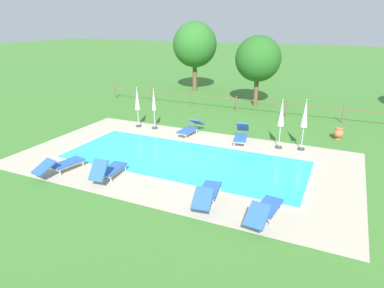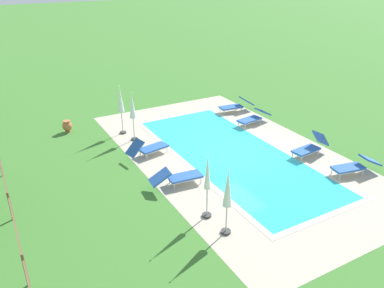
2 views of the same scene
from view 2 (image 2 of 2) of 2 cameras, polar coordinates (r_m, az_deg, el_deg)
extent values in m
plane|color=#3D752D|center=(17.38, 5.91, -1.46)|extent=(160.00, 160.00, 0.00)
cube|color=#B2A893|center=(17.38, 5.91, -1.44)|extent=(14.70, 8.27, 0.01)
cube|color=#2DB7C6|center=(17.38, 5.91, -1.44)|extent=(10.68, 4.25, 0.01)
cube|color=#C0B59F|center=(16.31, -0.59, -3.15)|extent=(11.16, 0.24, 0.01)
cube|color=#C0B59F|center=(18.66, 11.59, 0.09)|extent=(11.16, 0.24, 0.01)
cube|color=#C0B59F|center=(21.67, -2.33, 4.18)|extent=(0.24, 4.25, 0.01)
cube|color=#C0B59F|center=(13.93, 18.96, -10.12)|extent=(0.24, 4.25, 0.01)
cube|color=#2856A8|center=(20.50, 8.45, 3.59)|extent=(0.80, 1.38, 0.07)
cube|color=#2856A8|center=(21.14, 10.41, 4.70)|extent=(0.71, 0.85, 0.47)
cube|color=silver|center=(20.52, 8.44, 3.44)|extent=(0.76, 1.35, 0.04)
cylinder|color=silver|center=(20.03, 7.84, 2.56)|extent=(0.04, 0.04, 0.28)
cylinder|color=silver|center=(20.35, 6.82, 3.00)|extent=(0.04, 0.04, 0.28)
cylinder|color=silver|center=(20.79, 9.98, 3.26)|extent=(0.04, 0.04, 0.28)
cylinder|color=silver|center=(21.10, 8.97, 3.68)|extent=(0.04, 0.04, 0.28)
cube|color=#2856A8|center=(17.66, 16.44, -0.84)|extent=(0.73, 1.35, 0.07)
cube|color=#2856A8|center=(18.21, 18.40, 0.82)|extent=(0.66, 0.64, 0.70)
cube|color=silver|center=(17.68, 16.42, -1.00)|extent=(0.70, 1.33, 0.04)
cylinder|color=silver|center=(17.20, 15.84, -2.13)|extent=(0.04, 0.04, 0.28)
cylinder|color=silver|center=(17.48, 14.58, -1.52)|extent=(0.04, 0.04, 0.28)
cylinder|color=silver|center=(18.00, 18.11, -1.18)|extent=(0.04, 0.04, 0.28)
cylinder|color=silver|center=(18.27, 16.87, -0.61)|extent=(0.04, 0.04, 0.28)
cube|color=#2856A8|center=(14.89, -1.01, -4.78)|extent=(0.72, 1.35, 0.07)
cube|color=#2856A8|center=(14.47, -4.74, -4.87)|extent=(0.67, 0.82, 0.47)
cube|color=silver|center=(14.91, -1.01, -4.96)|extent=(0.69, 1.32, 0.04)
cylinder|color=silver|center=(15.37, 0.52, -4.50)|extent=(0.04, 0.04, 0.28)
cylinder|color=silver|center=(14.97, 1.33, -5.38)|extent=(0.04, 0.04, 0.28)
cylinder|color=silver|center=(15.00, -3.34, -5.33)|extent=(0.04, 0.04, 0.28)
cylinder|color=silver|center=(14.59, -2.63, -6.26)|extent=(0.04, 0.04, 0.28)
cube|color=#2856A8|center=(16.70, 22.01, -3.26)|extent=(0.84, 1.39, 0.07)
cube|color=#2856A8|center=(17.27, 24.76, -2.16)|extent=(0.74, 0.89, 0.42)
cube|color=silver|center=(16.72, 21.98, -3.42)|extent=(0.81, 1.36, 0.04)
cylinder|color=silver|center=(16.28, 20.95, -4.52)|extent=(0.04, 0.04, 0.28)
cylinder|color=silver|center=(16.62, 19.90, -3.72)|extent=(0.04, 0.04, 0.28)
cylinder|color=silver|center=(16.95, 23.90, -3.85)|extent=(0.04, 0.04, 0.28)
cylinder|color=silver|center=(17.28, 22.82, -3.09)|extent=(0.04, 0.04, 0.28)
cube|color=#2856A8|center=(17.24, -5.68, -0.52)|extent=(0.84, 1.39, 0.07)
cube|color=#2856A8|center=(16.65, -8.42, -0.57)|extent=(0.72, 0.77, 0.62)
cube|color=silver|center=(17.26, -5.68, -0.69)|extent=(0.81, 1.36, 0.04)
cylinder|color=silver|center=(17.79, -4.69, -0.26)|extent=(0.04, 0.04, 0.28)
cylinder|color=silver|center=(17.41, -3.69, -0.81)|extent=(0.04, 0.04, 0.28)
cylinder|color=silver|center=(17.23, -7.65, -1.28)|extent=(0.04, 0.04, 0.28)
cylinder|color=silver|center=(16.85, -6.69, -1.87)|extent=(0.04, 0.04, 0.28)
cube|color=#2856A8|center=(22.22, 5.76, 5.45)|extent=(0.74, 1.36, 0.07)
cube|color=#2856A8|center=(22.63, 8.04, 6.29)|extent=(0.68, 0.81, 0.51)
cube|color=silver|center=(22.24, 5.76, 5.32)|extent=(0.71, 1.33, 0.04)
cylinder|color=silver|center=(21.82, 4.78, 4.63)|extent=(0.04, 0.04, 0.28)
cylinder|color=silver|center=(22.25, 4.17, 5.06)|extent=(0.04, 0.04, 0.28)
cylinder|color=silver|center=(22.33, 7.31, 4.99)|extent=(0.04, 0.04, 0.28)
cylinder|color=silver|center=(22.75, 6.67, 5.41)|extent=(0.04, 0.04, 0.28)
cylinder|color=#383838|center=(13.23, 2.18, -10.43)|extent=(0.32, 0.32, 0.08)
cylinder|color=#B2B5B7|center=(12.95, 2.22, -8.60)|extent=(0.04, 0.04, 1.10)
cone|color=white|center=(12.35, 2.30, -4.16)|extent=(0.21, 0.21, 1.20)
sphere|color=white|center=(12.06, 2.35, -1.59)|extent=(0.05, 0.05, 0.05)
cylinder|color=#383838|center=(12.57, 4.99, -12.72)|extent=(0.32, 0.32, 0.08)
cylinder|color=#B2B5B7|center=(12.28, 5.07, -10.98)|extent=(0.04, 0.04, 1.02)
cone|color=white|center=(11.66, 5.28, -6.52)|extent=(0.28, 0.28, 1.22)
sphere|color=white|center=(11.34, 5.41, -3.80)|extent=(0.05, 0.05, 0.05)
cylinder|color=#383838|center=(18.87, -8.46, 0.74)|extent=(0.32, 0.32, 0.08)
cylinder|color=#B2B5B7|center=(18.66, -8.56, 2.22)|extent=(0.04, 0.04, 1.13)
cone|color=white|center=(18.24, -8.79, 5.62)|extent=(0.29, 0.29, 1.22)
sphere|color=white|center=(18.05, -8.92, 7.50)|extent=(0.05, 0.05, 0.05)
cylinder|color=#383838|center=(19.70, -10.11, 1.69)|extent=(0.32, 0.32, 0.08)
cylinder|color=#B2B5B7|center=(19.49, -10.23, 3.14)|extent=(0.04, 0.04, 1.15)
cone|color=white|center=(19.08, -10.50, 6.50)|extent=(0.30, 0.30, 1.26)
sphere|color=white|center=(18.89, -10.66, 8.38)|extent=(0.05, 0.05, 0.05)
cylinder|color=#B7663D|center=(20.51, -17.78, 1.80)|extent=(0.26, 0.26, 0.08)
ellipsoid|color=#B7663D|center=(20.40, -17.89, 2.55)|extent=(0.48, 0.48, 0.50)
cylinder|color=#B7663D|center=(20.31, -17.98, 3.20)|extent=(0.36, 0.36, 0.06)
cylinder|color=brown|center=(11.37, -23.32, -16.66)|extent=(0.08, 0.08, 1.05)
cylinder|color=brown|center=(14.11, -25.17, -8.27)|extent=(0.08, 0.08, 1.05)
cylinder|color=brown|center=(17.07, -26.36, -2.69)|extent=(0.08, 0.08, 1.05)
cube|color=brown|center=(15.42, -26.05, -4.17)|extent=(23.32, 0.05, 0.05)
camera|label=1|loc=(28.70, 20.90, 19.74)|focal=31.75mm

